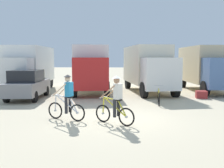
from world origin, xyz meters
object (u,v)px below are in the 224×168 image
at_px(box_truck_avon_van, 91,66).
at_px(box_truck_cream_rv, 148,66).
at_px(box_truck_white_box, 28,66).
at_px(cyclist_orange_shirt, 67,99).
at_px(supply_crate, 201,95).
at_px(cyclist_cowboy_hat, 116,102).
at_px(box_truck_tan_camper, 206,66).
at_px(bicycle_spare, 159,97).
at_px(sedan_parked, 28,84).

relative_size(box_truck_avon_van, box_truck_cream_rv, 0.99).
height_order(box_truck_white_box, box_truck_cream_rv, same).
height_order(cyclist_orange_shirt, supply_crate, cyclist_orange_shirt).
distance_m(cyclist_cowboy_hat, supply_crate, 8.23).
bearing_deg(box_truck_white_box, box_truck_avon_van, -1.32).
distance_m(box_truck_white_box, box_truck_tan_camper, 13.32).
bearing_deg(bicycle_spare, sedan_parked, 170.18).
height_order(box_truck_white_box, supply_crate, box_truck_white_box).
height_order(box_truck_tan_camper, supply_crate, box_truck_tan_camper).
bearing_deg(cyclist_cowboy_hat, supply_crate, 52.02).
bearing_deg(cyclist_cowboy_hat, bicycle_spare, 63.49).
xyz_separation_m(box_truck_avon_van, cyclist_cowboy_hat, (2.21, -9.21, -1.03)).
bearing_deg(cyclist_cowboy_hat, box_truck_tan_camper, 57.62).
relative_size(bicycle_spare, supply_crate, 2.70).
bearing_deg(supply_crate, box_truck_avon_van, 159.33).
distance_m(box_truck_avon_van, sedan_parked, 4.99).
height_order(box_truck_avon_van, cyclist_orange_shirt, box_truck_avon_van).
bearing_deg(sedan_parked, box_truck_cream_rv, 25.44).
bearing_deg(cyclist_cowboy_hat, cyclist_orange_shirt, 164.72).
bearing_deg(box_truck_avon_van, cyclist_cowboy_hat, -76.52).
distance_m(box_truck_white_box, bicycle_spare, 10.47).
relative_size(box_truck_white_box, sedan_parked, 1.59).
bearing_deg(sedan_parked, box_truck_white_box, 110.45).
height_order(box_truck_avon_van, bicycle_spare, box_truck_avon_van).
height_order(box_truck_tan_camper, bicycle_spare, box_truck_tan_camper).
xyz_separation_m(box_truck_cream_rv, cyclist_cowboy_hat, (-1.99, -9.23, -1.03)).
bearing_deg(cyclist_cowboy_hat, sedan_parked, 134.59).
height_order(box_truck_cream_rv, supply_crate, box_truck_cream_rv).
distance_m(box_truck_avon_van, box_truck_cream_rv, 4.19).
height_order(box_truck_cream_rv, cyclist_orange_shirt, box_truck_cream_rv).
bearing_deg(box_truck_tan_camper, cyclist_cowboy_hat, -122.38).
distance_m(cyclist_cowboy_hat, bicycle_spare, 4.84).
distance_m(box_truck_cream_rv, bicycle_spare, 5.14).
xyz_separation_m(box_truck_cream_rv, sedan_parked, (-7.55, -3.59, -0.99)).
relative_size(box_truck_cream_rv, supply_crate, 11.03).
relative_size(box_truck_white_box, box_truck_tan_camper, 1.00).
bearing_deg(box_truck_tan_camper, supply_crate, -110.27).
height_order(box_truck_cream_rv, cyclist_cowboy_hat, box_truck_cream_rv).
xyz_separation_m(bicycle_spare, supply_crate, (2.90, 2.16, -0.17)).
height_order(box_truck_tan_camper, cyclist_cowboy_hat, box_truck_tan_camper).
relative_size(box_truck_tan_camper, sedan_parked, 1.60).
height_order(sedan_parked, cyclist_orange_shirt, cyclist_orange_shirt).
xyz_separation_m(box_truck_tan_camper, supply_crate, (-1.32, -3.58, -1.65)).
relative_size(box_truck_tan_camper, cyclist_orange_shirt, 3.78).
height_order(box_truck_white_box, box_truck_tan_camper, same).
xyz_separation_m(box_truck_white_box, cyclist_cowboy_hat, (6.93, -9.32, -1.03)).
bearing_deg(box_truck_avon_van, box_truck_tan_camper, 5.59).
bearing_deg(bicycle_spare, cyclist_cowboy_hat, -116.51).
relative_size(box_truck_avon_van, cyclist_cowboy_hat, 3.85).
xyz_separation_m(sedan_parked, bicycle_spare, (7.71, -1.33, -0.48)).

